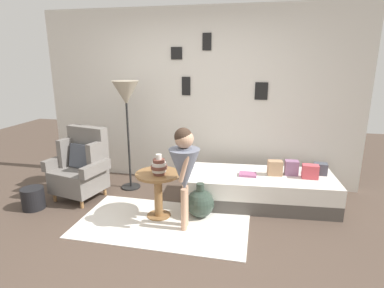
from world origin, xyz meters
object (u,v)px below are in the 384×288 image
at_px(daybed, 260,189).
at_px(demijohn_near, 200,203).
at_px(armchair, 82,167).
at_px(magazine_basket, 33,198).
at_px(vase_striped, 159,166).
at_px(side_table, 158,186).
at_px(floor_lamp, 126,97).
at_px(person_child, 184,166).
at_px(book_on_daybed, 248,174).

distance_m(daybed, demijohn_near, 0.89).
xyz_separation_m(armchair, magazine_basket, (-0.43, -0.48, -0.30)).
distance_m(daybed, vase_striped, 1.44).
distance_m(armchair, side_table, 1.26).
relative_size(side_table, floor_lamp, 0.36).
xyz_separation_m(armchair, vase_striped, (1.25, -0.38, 0.23)).
height_order(demijohn_near, magazine_basket, demijohn_near).
height_order(floor_lamp, person_child, floor_lamp).
bearing_deg(side_table, daybed, 28.37).
bearing_deg(magazine_basket, armchair, 48.31).
bearing_deg(vase_striped, demijohn_near, 18.19).
xyz_separation_m(daybed, side_table, (-1.20, -0.65, 0.20)).
distance_m(daybed, book_on_daybed, 0.28).
bearing_deg(armchair, magazine_basket, -131.69).
bearing_deg(side_table, vase_striped, -52.25).
xyz_separation_m(armchair, demijohn_near, (1.71, -0.23, -0.26)).
bearing_deg(demijohn_near, vase_striped, -161.81).
bearing_deg(book_on_daybed, floor_lamp, 173.90).
bearing_deg(armchair, vase_striped, -17.09).
xyz_separation_m(daybed, magazine_basket, (-2.85, -0.79, -0.06)).
bearing_deg(demijohn_near, magazine_basket, -173.34).
bearing_deg(book_on_daybed, armchair, -173.80).
bearing_deg(vase_striped, armchair, 162.91).
distance_m(side_table, demijohn_near, 0.55).
height_order(side_table, vase_striped, vase_striped).
bearing_deg(person_child, vase_striped, 155.05).
xyz_separation_m(floor_lamp, person_child, (1.07, -0.97, -0.60)).
xyz_separation_m(daybed, floor_lamp, (-1.89, 0.12, 1.15)).
height_order(vase_striped, floor_lamp, floor_lamp).
distance_m(vase_striped, floor_lamp, 1.29).
bearing_deg(magazine_basket, book_on_daybed, 15.18).
xyz_separation_m(daybed, person_child, (-0.83, -0.85, 0.56)).
bearing_deg(side_table, person_child, -28.32).
relative_size(side_table, demijohn_near, 1.32).
xyz_separation_m(armchair, daybed, (2.42, 0.31, -0.24)).
height_order(daybed, person_child, person_child).
relative_size(armchair, side_table, 1.71).
bearing_deg(side_table, book_on_daybed, 29.52).
bearing_deg(daybed, armchair, -172.73).
height_order(daybed, demijohn_near, demijohn_near).
xyz_separation_m(floor_lamp, magazine_basket, (-0.95, -0.91, -1.21)).
relative_size(side_table, magazine_basket, 2.02).
distance_m(book_on_daybed, demijohn_near, 0.76).
distance_m(person_child, magazine_basket, 2.11).
bearing_deg(demijohn_near, daybed, 37.40).
bearing_deg(magazine_basket, daybed, 15.52).
xyz_separation_m(book_on_daybed, demijohn_near, (-0.54, -0.48, -0.24)).
bearing_deg(person_child, side_table, 151.68).
bearing_deg(vase_striped, book_on_daybed, 32.15).
bearing_deg(vase_striped, daybed, 30.64).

